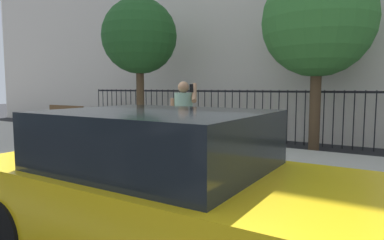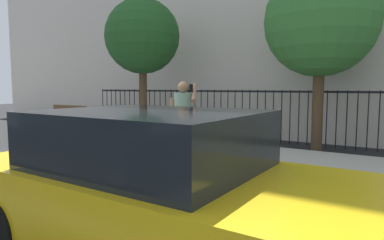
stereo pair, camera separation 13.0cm
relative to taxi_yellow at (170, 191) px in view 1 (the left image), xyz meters
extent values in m
plane|color=black|center=(-2.98, 1.52, -0.70)|extent=(60.00, 60.00, 0.00)
cube|color=#B2ADA3|center=(-2.98, 3.72, -0.63)|extent=(28.00, 4.40, 0.15)
cube|color=black|center=(-2.98, 7.42, 0.85)|extent=(12.00, 0.04, 0.06)
cylinder|color=black|center=(-8.98, 7.42, 0.10)|extent=(0.03, 0.03, 1.60)
cylinder|color=black|center=(-8.72, 7.42, 0.10)|extent=(0.03, 0.03, 1.60)
cylinder|color=black|center=(-8.47, 7.42, 0.10)|extent=(0.03, 0.03, 1.60)
cylinder|color=black|center=(-8.21, 7.42, 0.10)|extent=(0.03, 0.03, 1.60)
cylinder|color=black|center=(-7.96, 7.42, 0.10)|extent=(0.03, 0.03, 1.60)
cylinder|color=black|center=(-7.70, 7.42, 0.10)|extent=(0.03, 0.03, 1.60)
cylinder|color=black|center=(-7.45, 7.42, 0.10)|extent=(0.03, 0.03, 1.60)
cylinder|color=black|center=(-7.19, 7.42, 0.10)|extent=(0.03, 0.03, 1.60)
cylinder|color=black|center=(-6.94, 7.42, 0.10)|extent=(0.03, 0.03, 1.60)
cylinder|color=black|center=(-6.68, 7.42, 0.10)|extent=(0.03, 0.03, 1.60)
cylinder|color=black|center=(-6.43, 7.42, 0.10)|extent=(0.03, 0.03, 1.60)
cylinder|color=black|center=(-6.17, 7.42, 0.10)|extent=(0.03, 0.03, 1.60)
cylinder|color=black|center=(-5.92, 7.42, 0.10)|extent=(0.03, 0.03, 1.60)
cylinder|color=black|center=(-5.66, 7.42, 0.10)|extent=(0.03, 0.03, 1.60)
cylinder|color=black|center=(-5.41, 7.42, 0.10)|extent=(0.03, 0.03, 1.60)
cylinder|color=black|center=(-5.15, 7.42, 0.10)|extent=(0.03, 0.03, 1.60)
cylinder|color=black|center=(-4.90, 7.42, 0.10)|extent=(0.03, 0.03, 1.60)
cylinder|color=black|center=(-4.64, 7.42, 0.10)|extent=(0.03, 0.03, 1.60)
cylinder|color=black|center=(-4.38, 7.42, 0.10)|extent=(0.03, 0.03, 1.60)
cylinder|color=black|center=(-4.13, 7.42, 0.10)|extent=(0.03, 0.03, 1.60)
cylinder|color=black|center=(-3.87, 7.42, 0.10)|extent=(0.03, 0.03, 1.60)
cylinder|color=black|center=(-3.62, 7.42, 0.10)|extent=(0.03, 0.03, 1.60)
cylinder|color=black|center=(-3.36, 7.42, 0.10)|extent=(0.03, 0.03, 1.60)
cylinder|color=black|center=(-3.11, 7.42, 0.10)|extent=(0.03, 0.03, 1.60)
cylinder|color=black|center=(-2.85, 7.42, 0.10)|extent=(0.03, 0.03, 1.60)
cylinder|color=black|center=(-2.60, 7.42, 0.10)|extent=(0.03, 0.03, 1.60)
cylinder|color=black|center=(-2.34, 7.42, 0.10)|extent=(0.03, 0.03, 1.60)
cylinder|color=black|center=(-2.09, 7.42, 0.10)|extent=(0.03, 0.03, 1.60)
cylinder|color=black|center=(-1.83, 7.42, 0.10)|extent=(0.03, 0.03, 1.60)
cylinder|color=black|center=(-1.58, 7.42, 0.10)|extent=(0.03, 0.03, 1.60)
cylinder|color=black|center=(-1.32, 7.42, 0.10)|extent=(0.03, 0.03, 1.60)
cylinder|color=black|center=(-1.07, 7.42, 0.10)|extent=(0.03, 0.03, 1.60)
cylinder|color=black|center=(-0.81, 7.42, 0.10)|extent=(0.03, 0.03, 1.60)
cylinder|color=black|center=(-0.55, 7.42, 0.10)|extent=(0.03, 0.03, 1.60)
cylinder|color=black|center=(-0.30, 7.42, 0.10)|extent=(0.03, 0.03, 1.60)
cylinder|color=black|center=(-0.04, 7.42, 0.10)|extent=(0.03, 0.03, 1.60)
cylinder|color=black|center=(0.21, 7.42, 0.10)|extent=(0.03, 0.03, 1.60)
cylinder|color=black|center=(0.47, 7.42, 0.10)|extent=(0.03, 0.03, 1.60)
cylinder|color=black|center=(0.72, 7.42, 0.10)|extent=(0.03, 0.03, 1.60)
cylinder|color=black|center=(0.98, 7.42, 0.10)|extent=(0.03, 0.03, 1.60)
cylinder|color=black|center=(1.23, 7.42, 0.10)|extent=(0.03, 0.03, 1.60)
cube|color=yellow|center=(0.05, 0.00, -0.13)|extent=(4.20, 1.80, 0.70)
cube|color=black|center=(-0.15, 0.00, 0.47)|extent=(2.00, 1.60, 0.55)
cylinder|color=black|center=(1.40, 0.82, -0.38)|extent=(0.64, 0.22, 0.64)
cylinder|color=black|center=(-1.30, 0.82, -0.38)|extent=(0.64, 0.22, 0.64)
cylinder|color=black|center=(-1.30, -0.82, -0.38)|extent=(0.64, 0.22, 0.64)
cylinder|color=#936B4C|center=(-1.57, 2.80, -0.18)|extent=(0.15, 0.15, 0.74)
cylinder|color=#936B4C|center=(-1.74, 2.70, -0.18)|extent=(0.15, 0.15, 0.74)
cylinder|color=gray|center=(-1.66, 2.75, 0.53)|extent=(0.47, 0.47, 0.68)
sphere|color=#936B4C|center=(-1.66, 2.75, 0.98)|extent=(0.21, 0.21, 0.21)
cylinder|color=#936B4C|center=(-1.48, 2.85, 0.87)|extent=(0.32, 0.45, 0.37)
cylinder|color=#936B4C|center=(-1.83, 2.65, 0.51)|extent=(0.09, 0.09, 0.52)
cube|color=black|center=(-1.50, 2.78, 0.96)|extent=(0.07, 0.04, 0.15)
cube|color=brown|center=(-1.88, 2.62, 0.43)|extent=(0.32, 0.28, 0.34)
cube|color=brown|center=(-7.29, 4.68, -0.10)|extent=(1.60, 0.45, 0.05)
cube|color=brown|center=(-7.29, 4.49, 0.18)|extent=(1.60, 0.06, 0.44)
cube|color=#333338|center=(-7.99, 4.68, -0.35)|extent=(0.08, 0.41, 0.40)
cube|color=#333338|center=(-6.59, 4.68, -0.35)|extent=(0.08, 0.41, 0.40)
cylinder|color=#4C3823|center=(-0.14, 6.76, 0.59)|extent=(0.28, 0.28, 2.59)
sphere|color=#387A33|center=(-0.14, 6.76, 2.68)|extent=(2.87, 2.87, 2.87)
cylinder|color=#4C3823|center=(-5.46, 5.96, 0.62)|extent=(0.25, 0.25, 2.65)
sphere|color=#235623|center=(-5.46, 5.96, 2.61)|extent=(2.40, 2.40, 2.40)
camera|label=1|loc=(1.81, -2.51, 0.97)|focal=31.64mm
camera|label=2|loc=(1.92, -2.44, 0.97)|focal=31.64mm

